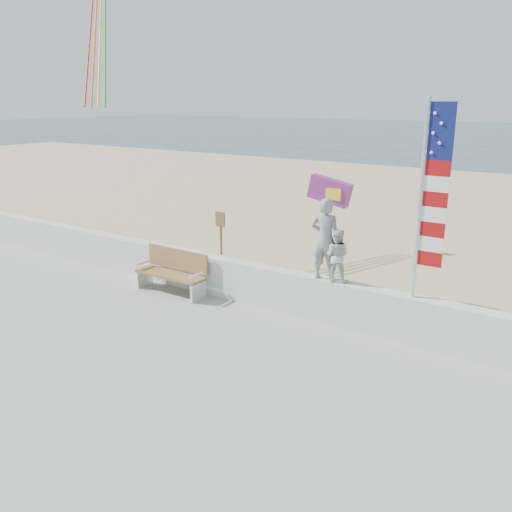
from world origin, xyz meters
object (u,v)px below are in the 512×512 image
(bench, at_px, (173,271))
(flag, at_px, (429,193))
(child, at_px, (337,255))
(adult, at_px, (325,239))

(bench, relative_size, flag, 0.51)
(child, relative_size, flag, 0.30)
(bench, bearing_deg, adult, 7.02)
(adult, height_order, child, adult)
(adult, distance_m, bench, 3.91)
(adult, bearing_deg, child, 170.48)
(adult, xyz_separation_m, bench, (-3.69, -0.45, -1.21))
(adult, xyz_separation_m, child, (0.26, 0.00, -0.29))
(adult, relative_size, bench, 0.91)
(child, relative_size, bench, 0.59)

